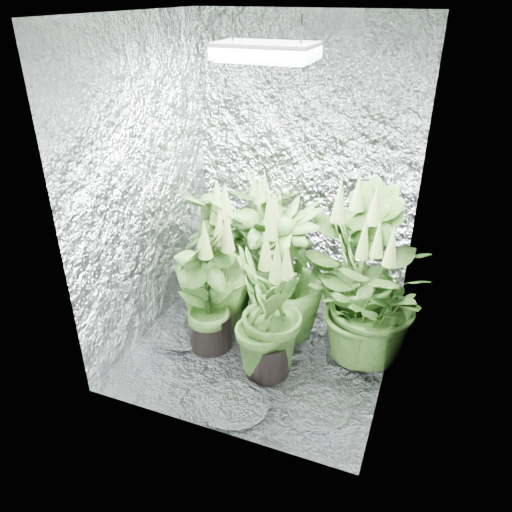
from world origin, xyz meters
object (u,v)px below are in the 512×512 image
object	(u,v)px
plant_h	(287,274)
plant_a	(259,235)
grow_lamp	(266,52)
plant_b	(267,259)
plant_g	(267,317)
plant_f	(208,289)
plant_d	(214,261)
plant_c	(357,269)
circulation_fan	(366,303)
plant_e	(368,300)

from	to	relation	value
plant_h	plant_a	bearing A→B (deg)	128.12
grow_lamp	plant_b	xyz separation A→B (m)	(-0.11, 0.35, -1.39)
plant_a	plant_h	world-z (taller)	plant_h
plant_a	plant_b	world-z (taller)	plant_a
grow_lamp	plant_g	xyz separation A→B (m)	(0.12, -0.26, -1.41)
plant_a	plant_g	size ratio (longest dim) A/B	1.06
plant_a	plant_h	distance (m)	0.62
grow_lamp	plant_h	distance (m)	1.37
plant_f	plant_g	xyz separation A→B (m)	(0.44, -0.11, -0.02)
plant_b	plant_f	world-z (taller)	plant_f
plant_g	plant_f	bearing A→B (deg)	165.58
plant_b	plant_d	distance (m)	0.38
plant_f	plant_h	distance (m)	0.52
plant_g	plant_c	bearing A→B (deg)	53.01
plant_d	circulation_fan	distance (m)	1.10
plant_f	circulation_fan	xyz separation A→B (m)	(0.91, 0.62, -0.27)
plant_e	plant_h	bearing A→B (deg)	170.59
plant_d	circulation_fan	bearing A→B (deg)	20.45
plant_b	plant_c	xyz separation A→B (m)	(0.63, -0.07, 0.09)
plant_c	plant_f	bearing A→B (deg)	-153.24
circulation_fan	plant_a	bearing A→B (deg)	179.77
plant_c	plant_d	size ratio (longest dim) A/B	1.06
plant_a	plant_h	bearing A→B (deg)	-51.88
plant_c	circulation_fan	distance (m)	0.42
plant_f	plant_h	xyz separation A→B (m)	(0.42, 0.30, 0.04)
plant_h	circulation_fan	size ratio (longest dim) A/B	2.66
plant_e	plant_h	world-z (taller)	plant_h
plant_h	plant_e	bearing A→B (deg)	-9.41
plant_a	plant_e	distance (m)	1.09
plant_e	plant_g	bearing A→B (deg)	-148.29
plant_d	plant_f	xyz separation A→B (m)	(0.08, -0.26, -0.06)
plant_d	plant_c	bearing A→B (deg)	10.40
plant_c	plant_d	bearing A→B (deg)	-169.60
grow_lamp	plant_g	bearing A→B (deg)	-65.33
plant_b	plant_c	bearing A→B (deg)	-6.36
plant_b	plant_f	distance (m)	0.54
plant_g	plant_e	bearing A→B (deg)	31.71
plant_e	plant_h	size ratio (longest dim) A/B	1.01
plant_c	circulation_fan	xyz separation A→B (m)	(0.06, 0.20, -0.37)
plant_e	plant_f	xyz separation A→B (m)	(-0.96, -0.21, -0.02)
plant_f	grow_lamp	bearing A→B (deg)	24.32
grow_lamp	circulation_fan	bearing A→B (deg)	39.27
grow_lamp	plant_c	xyz separation A→B (m)	(0.52, 0.28, -1.29)
plant_c	plant_b	bearing A→B (deg)	173.64
plant_a	plant_g	bearing A→B (deg)	-65.96
plant_a	circulation_fan	world-z (taller)	plant_a
plant_b	plant_h	size ratio (longest dim) A/B	0.94
plant_g	circulation_fan	distance (m)	0.91
plant_f	plant_g	size ratio (longest dim) A/B	1.05
grow_lamp	plant_a	bearing A→B (deg)	113.78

